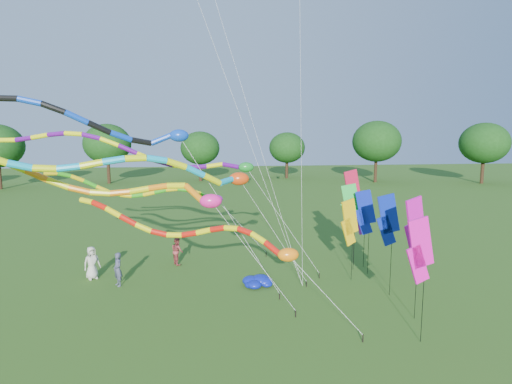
{
  "coord_description": "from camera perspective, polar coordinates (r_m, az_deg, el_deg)",
  "views": [
    {
      "loc": [
        -2.23,
        -15.54,
        7.78
      ],
      "look_at": [
        0.36,
        5.17,
        4.8
      ],
      "focal_mm": 30.0,
      "sensor_mm": 36.0,
      "label": 1
    }
  ],
  "objects": [
    {
      "name": "tube_kite_blue",
      "position": [
        17.9,
        -23.93,
        8.67
      ],
      "size": [
        15.21,
        2.34,
        9.68
      ],
      "rotation": [
        0.0,
        0.0,
        0.17
      ],
      "color": "black",
      "rests_on": "ground"
    },
    {
      "name": "tube_kite_cyan",
      "position": [
        17.33,
        -14.45,
        3.0
      ],
      "size": [
        13.75,
        5.29,
        8.27
      ],
      "rotation": [
        0.0,
        0.0,
        0.39
      ],
      "color": "black",
      "rests_on": "ground"
    },
    {
      "name": "person_b",
      "position": [
        23.01,
        -17.95,
        -9.79
      ],
      "size": [
        0.68,
        0.75,
        1.72
      ],
      "primitive_type": "imported",
      "rotation": [
        0.0,
        0.0,
        -1.0
      ],
      "color": "#40425A",
      "rests_on": "ground"
    },
    {
      "name": "banner_pole_magenta_a",
      "position": [
        16.6,
        21.01,
        -7.32
      ],
      "size": [
        1.16,
        0.24,
        4.78
      ],
      "rotation": [
        0.0,
        0.0,
        0.14
      ],
      "color": "black",
      "rests_on": "ground"
    },
    {
      "name": "banner_pole_violet",
      "position": [
        24.94,
        13.91,
        -2.75
      ],
      "size": [
        1.13,
        0.43,
        4.44
      ],
      "rotation": [
        0.0,
        0.0,
        0.31
      ],
      "color": "black",
      "rests_on": "ground"
    },
    {
      "name": "banner_pole_red",
      "position": [
        25.06,
        12.68,
        0.09
      ],
      "size": [
        1.16,
        0.26,
        5.64
      ],
      "rotation": [
        0.0,
        0.0,
        0.16
      ],
      "color": "black",
      "rests_on": "ground"
    },
    {
      "name": "person_a",
      "position": [
        24.5,
        -21.04,
        -8.8
      ],
      "size": [
        1.02,
        0.94,
        1.75
      ],
      "primitive_type": "imported",
      "rotation": [
        0.0,
        0.0,
        0.59
      ],
      "color": "beige",
      "rests_on": "ground"
    },
    {
      "name": "tube_kite_red",
      "position": [
        17.44,
        -6.07,
        -5.71
      ],
      "size": [
        10.86,
        4.5,
        5.47
      ],
      "rotation": [
        0.0,
        0.0,
        -0.43
      ],
      "color": "black",
      "rests_on": "ground"
    },
    {
      "name": "blue_nylon_heap",
      "position": [
        21.82,
        0.94,
        -12.12
      ],
      "size": [
        1.17,
        1.77,
        0.48
      ],
      "color": "#0C1B9D",
      "rests_on": "ground"
    },
    {
      "name": "tube_kite_purple",
      "position": [
        21.7,
        -13.6,
        4.87
      ],
      "size": [
        15.53,
        1.14,
        8.39
      ],
      "rotation": [
        0.0,
        0.0,
        -0.04
      ],
      "color": "black",
      "rests_on": "ground"
    },
    {
      "name": "tube_kite_green",
      "position": [
        25.11,
        -12.96,
        0.03
      ],
      "size": [
        12.06,
        1.81,
        6.19
      ],
      "rotation": [
        0.0,
        0.0,
        0.14
      ],
      "color": "black",
      "rests_on": "ground"
    },
    {
      "name": "tube_kite_orange",
      "position": [
        18.52,
        -18.8,
        0.93
      ],
      "size": [
        14.43,
        2.32,
        7.51
      ],
      "rotation": [
        0.0,
        0.0,
        -0.17
      ],
      "color": "black",
      "rests_on": "ground"
    },
    {
      "name": "ground",
      "position": [
        17.53,
        0.99,
        -18.23
      ],
      "size": [
        160.0,
        160.0,
        0.0
      ],
      "primitive_type": "plane",
      "color": "#2B5B18",
      "rests_on": "ground"
    },
    {
      "name": "banner_pole_orange",
      "position": [
        22.54,
        12.35,
        -3.98
      ],
      "size": [
        1.1,
        0.52,
        4.39
      ],
      "rotation": [
        0.0,
        0.0,
        0.39
      ],
      "color": "black",
      "rests_on": "ground"
    },
    {
      "name": "banner_pole_magenta_b",
      "position": [
        18.43,
        20.42,
        -4.4
      ],
      "size": [
        1.12,
        0.46,
        5.21
      ],
      "rotation": [
        0.0,
        0.0,
        0.33
      ],
      "color": "black",
      "rests_on": "ground"
    },
    {
      "name": "banner_pole_blue_a",
      "position": [
        20.88,
        17.16,
        -3.6
      ],
      "size": [
        1.16,
        0.09,
        4.93
      ],
      "rotation": [
        0.0,
        0.0,
        -0.01
      ],
      "color": "black",
      "rests_on": "ground"
    },
    {
      "name": "tree_ring",
      "position": [
        22.76,
        18.08,
        2.19
      ],
      "size": [
        119.01,
        114.68,
        9.66
      ],
      "color": "#382314",
      "rests_on": "ground"
    },
    {
      "name": "banner_pole_blue_b",
      "position": [
        23.9,
        14.33,
        -2.66
      ],
      "size": [
        1.11,
        0.5,
        4.68
      ],
      "rotation": [
        0.0,
        0.0,
        -0.38
      ],
      "color": "black",
      "rests_on": "ground"
    },
    {
      "name": "banner_pole_green",
      "position": [
        24.34,
        12.5,
        -1.8
      ],
      "size": [
        1.13,
        0.42,
        4.93
      ],
      "rotation": [
        0.0,
        0.0,
        -0.3
      ],
      "color": "black",
      "rests_on": "ground"
    },
    {
      "name": "person_c",
      "position": [
        25.72,
        -10.45,
        -7.74
      ],
      "size": [
        0.9,
        0.97,
        1.61
      ],
      "primitive_type": "imported",
      "rotation": [
        0.0,
        0.0,
        2.03
      ],
      "color": "#943636",
      "rests_on": "ground"
    }
  ]
}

